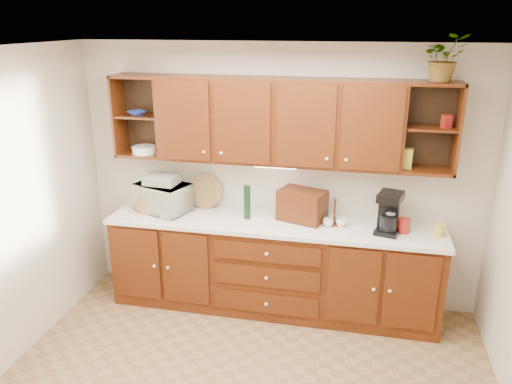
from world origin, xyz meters
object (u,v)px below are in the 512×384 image
at_px(microwave, 163,198).
at_px(potted_plant, 444,58).
at_px(bread_box, 302,205).
at_px(coffee_maker, 389,213).

bearing_deg(microwave, potted_plant, 20.40).
xyz_separation_m(bread_box, potted_plant, (1.14, -0.01, 1.39)).
xyz_separation_m(microwave, potted_plant, (2.54, 0.05, 1.40)).
distance_m(microwave, bread_box, 1.41).
bearing_deg(microwave, bread_box, 21.54).
bearing_deg(potted_plant, coffee_maker, -162.74).
height_order(coffee_maker, potted_plant, potted_plant).
xyz_separation_m(coffee_maker, potted_plant, (0.33, 0.10, 1.36)).
xyz_separation_m(microwave, bread_box, (1.41, 0.05, 0.01)).
distance_m(bread_box, coffee_maker, 0.82).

